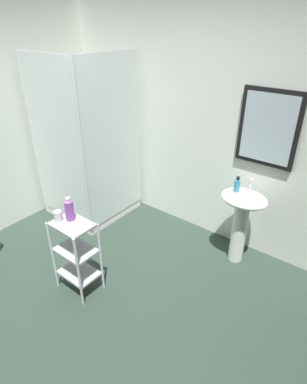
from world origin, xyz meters
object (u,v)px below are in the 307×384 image
at_px(hand_soap_bottle, 237,185).
at_px(conditioner_bottle_purple, 69,210).
at_px(pedestal_sink, 242,213).
at_px(shower_stall, 90,182).
at_px(rinse_cup, 58,216).
at_px(storage_cart, 76,251).

height_order(hand_soap_bottle, conditioner_bottle_purple, hand_soap_bottle).
xyz_separation_m(pedestal_sink, conditioner_bottle_purple, (-1.05, -1.27, 0.26)).
relative_size(shower_stall, rinse_cup, 21.25).
relative_size(storage_cart, rinse_cup, 7.86).
xyz_separation_m(shower_stall, pedestal_sink, (1.87, 0.33, 0.12)).
bearing_deg(pedestal_sink, shower_stall, -170.07).
bearing_deg(pedestal_sink, conditioner_bottle_purple, -129.59).
bearing_deg(hand_soap_bottle, conditioner_bottle_purple, -127.63).
xyz_separation_m(shower_stall, rinse_cup, (0.76, -1.02, 0.32)).
bearing_deg(hand_soap_bottle, shower_stall, -170.11).
relative_size(shower_stall, pedestal_sink, 2.47).
bearing_deg(shower_stall, storage_cart, -47.82).
height_order(storage_cart, hand_soap_bottle, hand_soap_bottle).
height_order(pedestal_sink, hand_soap_bottle, hand_soap_bottle).
relative_size(hand_soap_bottle, rinse_cup, 1.64).
relative_size(shower_stall, hand_soap_bottle, 12.94).
distance_m(shower_stall, storage_cart, 1.32).
distance_m(shower_stall, hand_soap_bottle, 1.86).
height_order(storage_cart, rinse_cup, rinse_cup).
bearing_deg(pedestal_sink, storage_cart, -127.15).
height_order(shower_stall, hand_soap_bottle, shower_stall).
bearing_deg(conditioner_bottle_purple, hand_soap_bottle, 52.37).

